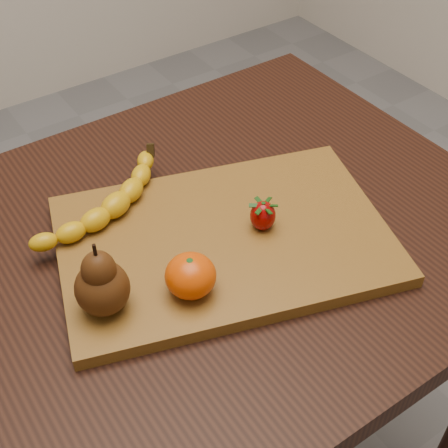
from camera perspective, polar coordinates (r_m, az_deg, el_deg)
table at (r=0.94m, az=-4.74°, el=-6.51°), size 1.00×0.70×0.76m
cutting_board at (r=0.87m, az=0.00°, el=-1.46°), size 0.52×0.42×0.02m
banana at (r=0.89m, az=-9.87°, el=1.73°), size 0.22×0.13×0.03m
pear at (r=0.75m, az=-11.25°, el=-4.83°), size 0.08×0.08×0.10m
mandarin at (r=0.77m, az=-3.08°, el=-4.74°), size 0.08×0.08×0.05m
strawberry at (r=0.86m, az=3.57°, el=0.85°), size 0.05×0.05×0.04m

